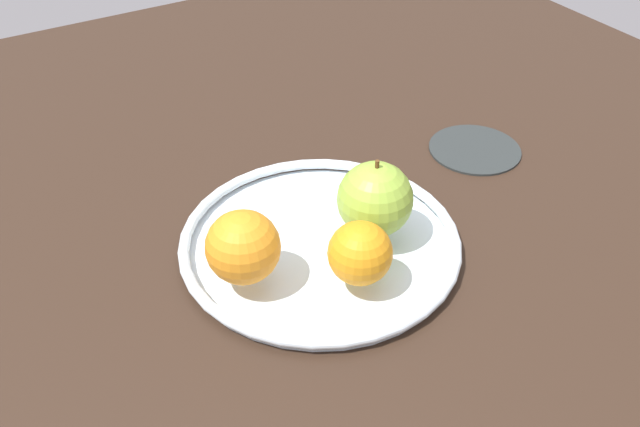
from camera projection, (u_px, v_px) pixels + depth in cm
name	position (u px, v px, depth cm)	size (l,w,h in cm)	color
ground_plane	(320.00, 262.00, 75.98)	(147.92, 147.92, 4.00)	#302017
fruit_bowl	(320.00, 242.00, 74.17)	(30.16, 30.16, 1.80)	silver
apple	(375.00, 199.00, 71.99)	(8.05, 8.05, 8.85)	#8EB53A
orange_front_right	(360.00, 253.00, 66.62)	(6.38, 6.38, 6.38)	orange
orange_back_right	(243.00, 247.00, 66.54)	(7.39, 7.39, 7.39)	orange
ambient_coaster	(475.00, 148.00, 89.76)	(11.86, 11.86, 0.60)	#282D2C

